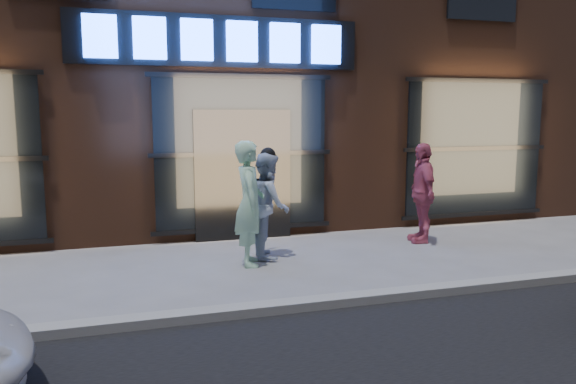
# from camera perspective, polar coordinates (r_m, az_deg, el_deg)

# --- Properties ---
(ground) EXTENTS (90.00, 90.00, 0.00)m
(ground) POSITION_cam_1_polar(r_m,az_deg,el_deg) (6.97, 2.72, -11.69)
(ground) COLOR slate
(ground) RESTS_ON ground
(curb) EXTENTS (60.00, 0.25, 0.12)m
(curb) POSITION_cam_1_polar(r_m,az_deg,el_deg) (6.95, 2.72, -11.23)
(curb) COLOR gray
(curb) RESTS_ON ground
(man_bowtie) EXTENTS (0.56, 0.76, 1.93)m
(man_bowtie) POSITION_cam_1_polar(r_m,az_deg,el_deg) (8.65, -3.94, -1.17)
(man_bowtie) COLOR #9ED0AB
(man_bowtie) RESTS_ON ground
(man_cap) EXTENTS (0.74, 0.91, 1.72)m
(man_cap) POSITION_cam_1_polar(r_m,az_deg,el_deg) (9.14, -2.03, -1.32)
(man_cap) COLOR silver
(man_cap) RESTS_ON ground
(passerby) EXTENTS (0.68, 1.13, 1.81)m
(passerby) POSITION_cam_1_polar(r_m,az_deg,el_deg) (10.46, 13.46, -0.07)
(passerby) COLOR #C14F68
(passerby) RESTS_ON ground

